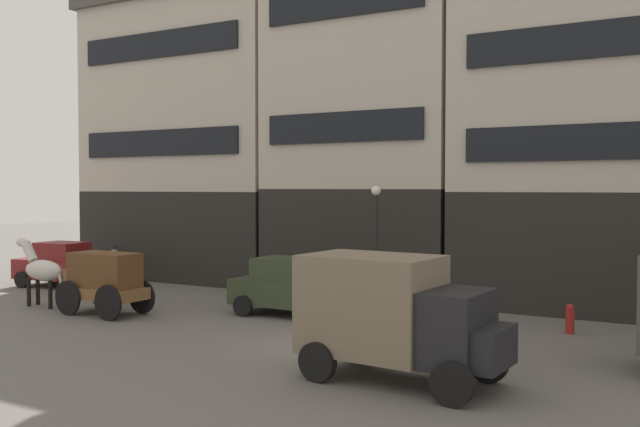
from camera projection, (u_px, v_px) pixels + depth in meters
ground_plane at (353, 350)px, 17.44m from camera, size 120.00×120.00×0.00m
building_far_left at (206, 138)px, 32.21m from camera, size 10.32×6.71×12.62m
building_center_left at (379, 120)px, 27.86m from camera, size 7.91×6.71×13.44m
building_center_right at (608, 106)px, 23.66m from camera, size 9.81×6.71×13.56m
cargo_wagon at (104, 279)px, 22.31m from camera, size 2.92×1.54×1.98m
draft_horse at (42, 269)px, 23.76m from camera, size 2.34×0.62×2.30m
delivery_truck_far at (396, 314)px, 14.60m from camera, size 4.45×2.38×2.62m
sedan_dark at (60, 265)px, 28.46m from camera, size 3.83×2.12×1.83m
sedan_light at (288, 287)px, 22.13m from camera, size 3.73×1.92×1.83m
pedestrian_officer at (114, 267)px, 26.99m from camera, size 0.45×0.45×1.79m
streetlamp_curbside at (376, 230)px, 22.88m from camera, size 0.32×0.32×4.12m
fire_hydrant_curbside at (570, 318)px, 19.37m from camera, size 0.24×0.24×0.83m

